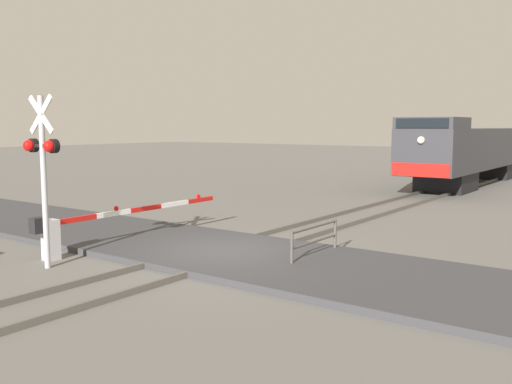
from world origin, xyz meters
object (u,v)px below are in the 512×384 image
guard_railing (315,238)px  locomotive (472,150)px  crossing_signal (42,161)px  crossing_gate (86,226)px

guard_railing → locomotive: bearing=95.8°
locomotive → crossing_signal: bearing=-95.7°
crossing_signal → crossing_gate: size_ratio=0.61×
crossing_signal → crossing_gate: bearing=111.6°
crossing_gate → guard_railing: size_ratio=3.05×
crossing_signal → crossing_gate: (-0.66, 1.68, -1.91)m
crossing_signal → guard_railing: size_ratio=1.85×
crossing_signal → guard_railing: (4.99, 4.54, -2.05)m
crossing_signal → guard_railing: bearing=42.3°
crossing_signal → guard_railing: crossing_signal is taller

